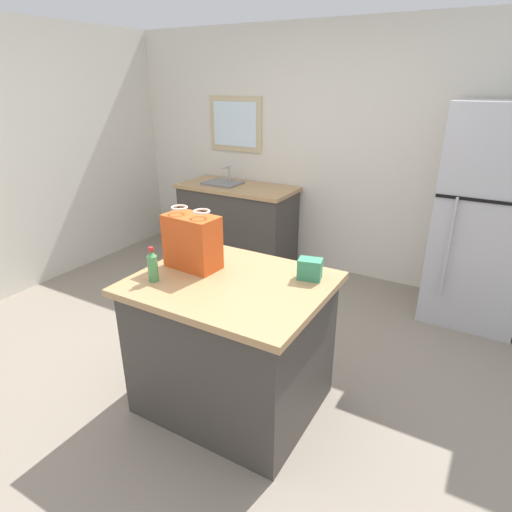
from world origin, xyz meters
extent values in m
plane|color=gray|center=(0.00, 0.00, 0.00)|extent=(6.21, 6.21, 0.00)
cube|color=silver|center=(0.00, 2.24, 1.26)|extent=(5.18, 0.10, 2.53)
cube|color=#CCB78C|center=(-1.28, 2.19, 1.52)|extent=(0.68, 0.04, 0.60)
cube|color=white|center=(-1.28, 2.17, 1.52)|extent=(0.56, 0.02, 0.48)
cube|color=#423D38|center=(0.18, -0.18, 0.42)|extent=(1.05, 0.85, 0.84)
cube|color=tan|center=(0.18, -0.18, 0.87)|extent=(1.13, 0.93, 0.04)
cube|color=#B7B7BC|center=(1.39, 1.83, 0.92)|extent=(0.75, 0.67, 1.84)
cube|color=black|center=(1.39, 1.49, 1.14)|extent=(0.73, 0.01, 0.02)
cylinder|color=#B7B7BC|center=(1.19, 1.46, 0.74)|extent=(0.02, 0.02, 0.83)
cube|color=#423D38|center=(-1.08, 1.88, 0.43)|extent=(1.27, 0.57, 0.85)
cube|color=tan|center=(-1.08, 1.88, 0.87)|extent=(1.31, 0.61, 0.04)
cube|color=slate|center=(-1.27, 1.88, 0.84)|extent=(0.40, 0.32, 0.14)
cylinder|color=#B7B7BC|center=(-1.27, 2.02, 0.98)|extent=(0.03, 0.03, 0.18)
cylinder|color=#B7B7BC|center=(-1.27, 1.95, 1.07)|extent=(0.02, 0.14, 0.02)
cube|color=#DB511E|center=(-0.13, -0.13, 1.06)|extent=(0.35, 0.21, 0.34)
torus|color=white|center=(-0.22, -0.13, 1.27)|extent=(0.11, 0.11, 0.01)
torus|color=white|center=(-0.05, -0.13, 1.27)|extent=(0.11, 0.11, 0.01)
cube|color=#388E66|center=(0.57, 0.08, 0.95)|extent=(0.16, 0.13, 0.12)
cylinder|color=#4C9956|center=(-0.21, -0.41, 0.97)|extent=(0.06, 0.06, 0.16)
cone|color=#4C9956|center=(-0.21, -0.41, 1.06)|extent=(0.05, 0.05, 0.03)
cylinder|color=red|center=(-0.21, -0.41, 1.09)|extent=(0.03, 0.03, 0.02)
camera|label=1|loc=(1.46, -2.09, 1.99)|focal=30.20mm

